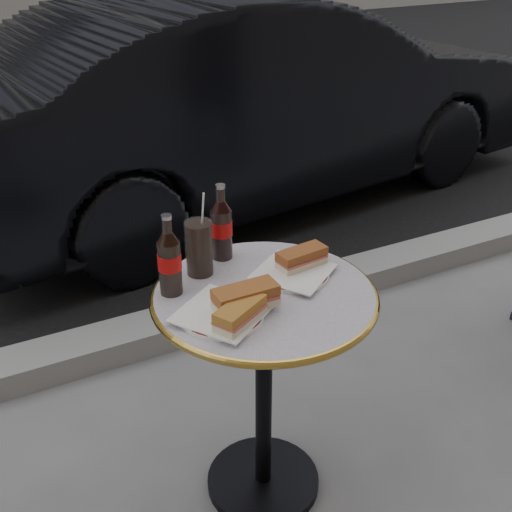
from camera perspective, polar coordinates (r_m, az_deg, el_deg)
name	(u,v)px	position (r m, az deg, el deg)	size (l,w,h in m)	color
ground	(263,483)	(2.22, 0.63, -19.56)	(80.00, 80.00, 0.00)	slate
asphalt_road	(13,109)	(6.55, -20.80, 12.12)	(40.00, 8.00, 0.00)	black
curb	(166,329)	(2.81, -8.04, -6.47)	(40.00, 0.20, 0.12)	gray
bistro_table	(264,396)	(1.96, 0.69, -12.38)	(0.62, 0.62, 0.73)	#BAB2C4
plate_left	(222,315)	(1.64, -3.05, -5.27)	(0.22, 0.22, 0.01)	white
plate_right	(293,274)	(1.82, 3.30, -1.61)	(0.21, 0.21, 0.01)	white
sandwich_left_a	(240,314)	(1.58, -1.43, -5.22)	(0.15, 0.07, 0.05)	#AC6E2B
sandwich_left_b	(246,299)	(1.64, -0.92, -3.80)	(0.17, 0.08, 0.06)	#945225
sandwich_right	(302,259)	(1.83, 4.08, -0.23)	(0.15, 0.07, 0.05)	brown
cola_bottle_left	(169,255)	(1.70, -7.74, 0.11)	(0.06, 0.06, 0.23)	black
cola_bottle_right	(221,222)	(1.86, -3.10, 3.06)	(0.07, 0.07, 0.23)	black
cola_glass	(199,248)	(1.80, -5.08, 0.74)	(0.08, 0.08, 0.16)	black
parked_car	(256,98)	(4.03, -0.04, 13.90)	(3.85, 1.34, 1.27)	black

